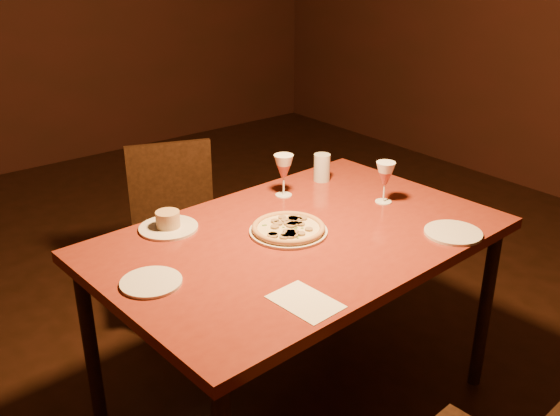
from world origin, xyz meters
TOP-DOWN VIEW (x-y plane):
  - floor at (0.00, 0.00)m, footprint 7.00×7.00m
  - dining_table at (0.03, -0.11)m, footprint 1.53×1.03m
  - chair_far at (0.02, 0.83)m, footprint 0.54×0.54m
  - pizza_plate at (-0.00, -0.07)m, footprint 0.29×0.29m
  - ramekin_saucer at (-0.33, 0.23)m, footprint 0.22×0.22m
  - wine_glass_far at (0.21, 0.22)m, footprint 0.08×0.08m
  - wine_glass_right at (0.49, -0.09)m, footprint 0.08×0.08m
  - water_tumbler at (0.45, 0.25)m, footprint 0.07×0.07m
  - side_plate_left at (-0.57, -0.09)m, footprint 0.20×0.20m
  - side_plate_near at (0.46, -0.46)m, footprint 0.21×0.21m
  - menu_card at (-0.26, -0.47)m, footprint 0.16×0.22m

SIDE VIEW (x-z plane):
  - floor at x=0.00m, z-range 0.00..0.00m
  - chair_far at x=0.02m, z-range 0.06..0.93m
  - dining_table at x=0.03m, z-range 0.33..1.12m
  - menu_card at x=-0.26m, z-range 0.79..0.79m
  - side_plate_left at x=-0.57m, z-range 0.79..0.80m
  - side_plate_near at x=0.46m, z-range 0.79..0.80m
  - pizza_plate at x=0.00m, z-range 0.79..0.82m
  - ramekin_saucer at x=-0.33m, z-range 0.78..0.85m
  - water_tumbler at x=0.45m, z-range 0.79..0.91m
  - wine_glass_right at x=0.49m, z-range 0.79..0.96m
  - wine_glass_far at x=0.21m, z-range 0.79..0.97m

